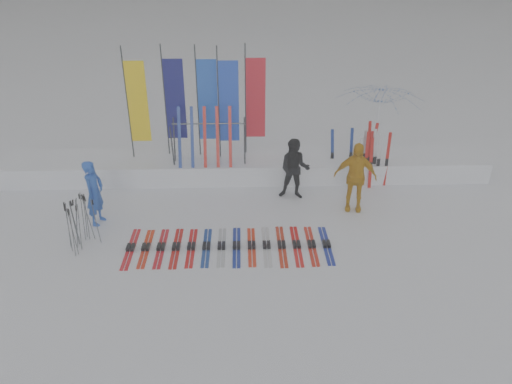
{
  "coord_description": "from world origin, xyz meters",
  "views": [
    {
      "loc": [
        -0.12,
        -8.85,
        6.49
      ],
      "look_at": [
        0.2,
        1.6,
        1.0
      ],
      "focal_mm": 35.0,
      "sensor_mm": 36.0,
      "label": 1
    }
  ],
  "objects_px": {
    "person_yellow": "(355,177)",
    "ski_row": "(229,246)",
    "person_blue": "(95,193)",
    "ski_rack": "(209,137)",
    "tent_canopy": "(377,123)",
    "person_black": "(295,169)"
  },
  "relations": [
    {
      "from": "person_blue",
      "to": "person_yellow",
      "type": "relative_size",
      "value": 0.9
    },
    {
      "from": "ski_rack",
      "to": "ski_row",
      "type": "bearing_deg",
      "value": -80.08
    },
    {
      "from": "person_blue",
      "to": "tent_canopy",
      "type": "xyz_separation_m",
      "value": [
        7.8,
        3.68,
        0.37
      ]
    },
    {
      "from": "person_black",
      "to": "person_yellow",
      "type": "bearing_deg",
      "value": -14.25
    },
    {
      "from": "person_blue",
      "to": "tent_canopy",
      "type": "height_order",
      "value": "tent_canopy"
    },
    {
      "from": "person_black",
      "to": "ski_row",
      "type": "relative_size",
      "value": 0.36
    },
    {
      "from": "person_yellow",
      "to": "person_blue",
      "type": "bearing_deg",
      "value": -165.28
    },
    {
      "from": "tent_canopy",
      "to": "person_black",
      "type": "bearing_deg",
      "value": -138.27
    },
    {
      "from": "ski_rack",
      "to": "person_blue",
      "type": "bearing_deg",
      "value": -140.51
    },
    {
      "from": "person_yellow",
      "to": "ski_row",
      "type": "height_order",
      "value": "person_yellow"
    },
    {
      "from": "person_yellow",
      "to": "tent_canopy",
      "type": "height_order",
      "value": "tent_canopy"
    },
    {
      "from": "person_black",
      "to": "tent_canopy",
      "type": "relative_size",
      "value": 0.63
    },
    {
      "from": "person_yellow",
      "to": "tent_canopy",
      "type": "distance_m",
      "value": 3.45
    },
    {
      "from": "person_blue",
      "to": "tent_canopy",
      "type": "bearing_deg",
      "value": -50.54
    },
    {
      "from": "person_blue",
      "to": "ski_row",
      "type": "height_order",
      "value": "person_blue"
    },
    {
      "from": "person_blue",
      "to": "ski_rack",
      "type": "xyz_separation_m",
      "value": [
        2.68,
        2.21,
        0.55
      ]
    },
    {
      "from": "person_blue",
      "to": "tent_canopy",
      "type": "distance_m",
      "value": 8.63
    },
    {
      "from": "person_black",
      "to": "tent_canopy",
      "type": "bearing_deg",
      "value": 52.37
    },
    {
      "from": "person_blue",
      "to": "ski_rack",
      "type": "distance_m",
      "value": 3.52
    },
    {
      "from": "person_yellow",
      "to": "person_black",
      "type": "bearing_deg",
      "value": 165.39
    },
    {
      "from": "person_yellow",
      "to": "ski_row",
      "type": "xyz_separation_m",
      "value": [
        -3.2,
        -1.72,
        -0.89
      ]
    },
    {
      "from": "person_yellow",
      "to": "ski_row",
      "type": "distance_m",
      "value": 3.74
    }
  ]
}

